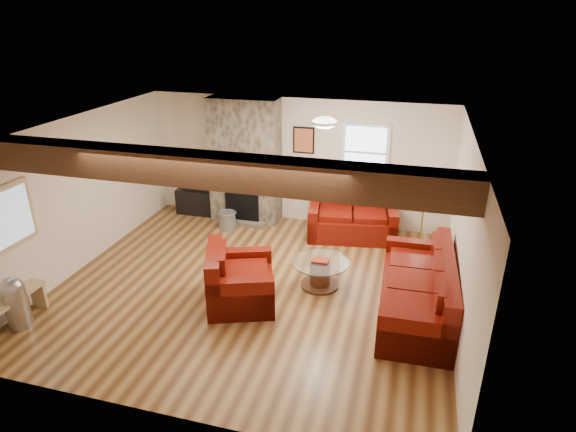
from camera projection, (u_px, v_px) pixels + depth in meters
name	position (u px, v px, depth m)	size (l,w,h in m)	color
room	(251.00, 213.00, 7.13)	(8.00, 8.00, 8.00)	#593417
oak_beam	(212.00, 170.00, 5.61)	(6.00, 0.36, 0.38)	#371E10
chimney_breast	(245.00, 163.00, 9.60)	(1.40, 0.67, 2.50)	#3C372F
back_window	(365.00, 152.00, 9.09)	(0.90, 0.08, 1.10)	white
hatch_window	(4.00, 219.00, 6.44)	(0.08, 1.00, 0.90)	tan
ceiling_dome	(324.00, 124.00, 7.24)	(0.40, 0.40, 0.18)	#EDE2C9
artwork_back	(304.00, 140.00, 9.32)	(0.42, 0.06, 0.52)	black
artwork_right	(464.00, 194.00, 6.48)	(0.06, 0.55, 0.42)	black
sofa_three	(416.00, 286.00, 6.79)	(2.30, 0.96, 0.89)	#4A0905
loveseat	(352.00, 215.00, 9.13)	(1.64, 0.95, 0.87)	#4A0905
armchair_red	(241.00, 276.00, 7.06)	(1.08, 0.95, 0.88)	#4A0905
coffee_table	(320.00, 274.00, 7.55)	(0.90, 0.90, 0.47)	#412415
tv_cabinet	(203.00, 201.00, 10.25)	(1.06, 0.43, 0.53)	black
television	(201.00, 179.00, 10.05)	(0.81, 0.11, 0.46)	black
floor_lamp	(427.00, 183.00, 8.37)	(0.38, 0.38, 1.47)	tan
pine_bench	(10.00, 314.00, 6.54)	(0.27, 1.16, 0.43)	tan
pedal_bin	(16.00, 303.00, 6.51)	(0.31, 0.31, 0.77)	#9B9A9F
coal_bucket	(228.00, 220.00, 9.57)	(0.38, 0.38, 0.35)	gray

